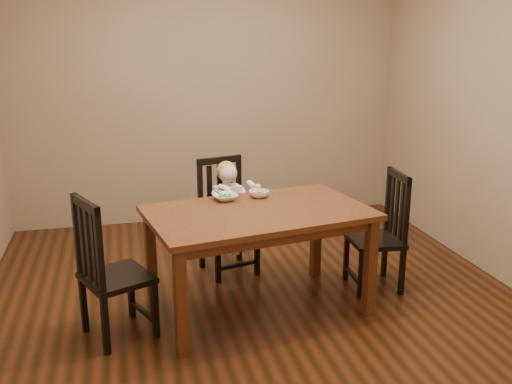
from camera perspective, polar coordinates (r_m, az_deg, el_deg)
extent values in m
cube|color=#49200F|center=(4.39, -0.25, -10.46)|extent=(4.00, 4.00, 0.01)
cube|color=#957C5E|center=(5.93, -4.80, 10.00)|extent=(4.00, 0.01, 2.70)
cube|color=#957C5E|center=(2.13, 12.27, -0.64)|extent=(4.00, 0.01, 2.70)
cube|color=#957C5E|center=(4.85, 23.62, 7.48)|extent=(0.01, 4.00, 2.70)
cube|color=#472210|center=(3.94, 0.25, -2.10)|extent=(1.64, 1.15, 0.04)
cube|color=#472210|center=(3.96, 0.25, -2.92)|extent=(1.50, 1.01, 0.08)
cube|color=#472210|center=(3.53, -7.53, -11.00)|extent=(0.08, 0.08, 0.71)
cube|color=#472210|center=(4.08, 11.33, -7.42)|extent=(0.08, 0.08, 0.71)
cube|color=#472210|center=(4.21, -10.47, -6.62)|extent=(0.08, 0.08, 0.71)
cube|color=#472210|center=(4.67, 6.02, -4.14)|extent=(0.08, 0.08, 0.71)
cube|color=black|center=(4.70, -2.75, -3.38)|extent=(0.49, 0.48, 0.04)
cube|color=black|center=(4.98, -1.70, -4.78)|extent=(0.05, 0.05, 0.38)
cube|color=black|center=(4.85, -5.45, -5.44)|extent=(0.05, 0.05, 0.38)
cube|color=black|center=(4.71, 0.11, -6.04)|extent=(0.05, 0.05, 0.38)
cube|color=black|center=(4.57, -3.83, -6.80)|extent=(0.05, 0.05, 0.38)
cube|color=black|center=(4.83, -1.74, 0.68)|extent=(0.05, 0.05, 0.53)
cube|color=black|center=(4.70, -5.60, 0.16)|extent=(0.05, 0.05, 0.53)
cube|color=black|center=(4.71, -3.69, 3.20)|extent=(0.39, 0.13, 0.06)
cube|color=black|center=(4.81, -2.63, 0.24)|extent=(0.04, 0.03, 0.45)
cube|color=black|center=(4.77, -3.64, 0.10)|extent=(0.04, 0.03, 0.45)
cube|color=black|center=(4.73, -4.66, -0.04)|extent=(0.04, 0.03, 0.45)
cube|color=black|center=(3.83, -13.74, -8.32)|extent=(0.53, 0.54, 0.04)
cube|color=black|center=(4.01, -16.85, -10.73)|extent=(0.05, 0.05, 0.39)
cube|color=black|center=(3.71, -14.82, -12.83)|extent=(0.05, 0.05, 0.39)
cube|color=black|center=(4.13, -12.39, -9.65)|extent=(0.05, 0.05, 0.39)
cube|color=black|center=(3.83, -10.06, -11.57)|extent=(0.05, 0.05, 0.39)
cube|color=black|center=(3.82, -17.44, -3.99)|extent=(0.05, 0.05, 0.54)
cube|color=black|center=(3.51, -15.39, -5.62)|extent=(0.05, 0.05, 0.54)
cube|color=black|center=(3.59, -16.76, -1.17)|extent=(0.19, 0.38, 0.06)
cube|color=black|center=(3.76, -16.95, -4.76)|extent=(0.03, 0.05, 0.46)
cube|color=black|center=(3.67, -16.43, -5.19)|extent=(0.03, 0.05, 0.46)
cube|color=black|center=(3.59, -15.88, -5.64)|extent=(0.03, 0.05, 0.46)
cube|color=black|center=(4.50, 11.79, -4.74)|extent=(0.40, 0.42, 0.04)
cube|color=black|center=(4.49, 14.39, -7.75)|extent=(0.04, 0.04, 0.37)
cube|color=black|center=(4.78, 12.73, -6.17)|extent=(0.04, 0.04, 0.37)
cube|color=black|center=(4.37, 10.46, -8.17)|extent=(0.04, 0.04, 0.37)
cube|color=black|center=(4.67, 9.01, -6.51)|extent=(0.04, 0.04, 0.37)
cube|color=black|center=(4.33, 14.82, -1.92)|extent=(0.04, 0.04, 0.51)
cube|color=black|center=(4.62, 13.08, -0.66)|extent=(0.04, 0.04, 0.51)
cube|color=black|center=(4.41, 14.12, 1.59)|extent=(0.06, 0.38, 0.05)
cube|color=black|center=(4.40, 14.36, -1.94)|extent=(0.02, 0.04, 0.44)
cube|color=black|center=(4.48, 13.90, -1.60)|extent=(0.02, 0.04, 0.44)
cube|color=black|center=(4.56, 13.45, -1.27)|extent=(0.02, 0.04, 0.44)
imported|color=silver|center=(4.16, -3.09, -0.52)|extent=(0.20, 0.20, 0.04)
imported|color=silver|center=(4.23, 0.30, -0.19)|extent=(0.17, 0.17, 0.05)
cube|color=silver|center=(4.12, -3.52, -0.28)|extent=(0.09, 0.10, 0.05)
cube|color=silver|center=(4.13, -3.51, -0.49)|extent=(0.04, 0.04, 0.01)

